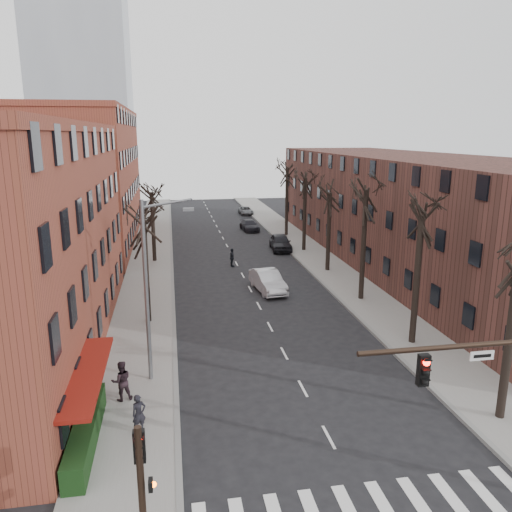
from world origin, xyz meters
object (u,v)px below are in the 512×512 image
parked_car_mid (249,225)px  parked_car_near (280,242)px  silver_sedan (268,281)px  pedestrian_a (139,414)px

parked_car_mid → parked_car_near: bearing=-86.9°
silver_sedan → parked_car_near: (4.02, 13.59, 0.03)m
silver_sedan → pedestrian_a: (-8.78, -17.82, 0.14)m
silver_sedan → pedestrian_a: size_ratio=3.07×
parked_car_mid → pedestrian_a: (-11.30, -42.76, 0.29)m
parked_car_near → pedestrian_a: 33.92m
parked_car_mid → pedestrian_a: 44.23m
parked_car_near → parked_car_mid: size_ratio=1.08×
silver_sedan → pedestrian_a: pedestrian_a is taller
parked_car_mid → pedestrian_a: bearing=-109.2°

